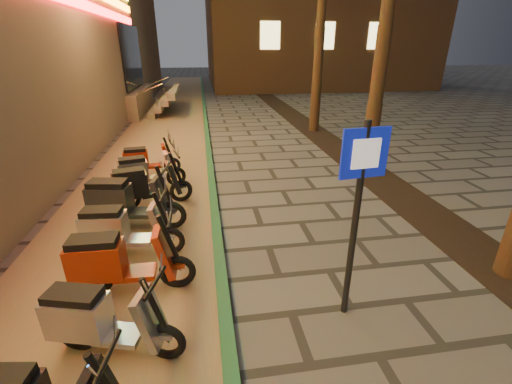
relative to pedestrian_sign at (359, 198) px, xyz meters
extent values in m
cube|color=#8C7251|center=(-3.31, 8.40, -1.68)|extent=(3.40, 60.00, 0.01)
cube|color=#225C34|center=(-1.61, 8.40, -1.64)|extent=(0.18, 60.00, 0.10)
cube|color=black|center=(2.89, 3.40, -1.68)|extent=(1.20, 40.00, 0.02)
cube|color=black|center=(-5.16, 16.40, 1.11)|extent=(0.08, 5.00, 3.00)
cube|color=gray|center=(-7.21, 16.40, -1.09)|extent=(5.00, 6.00, 1.20)
cube|color=gray|center=(-4.21, 16.40, -1.54)|extent=(0.35, 5.00, 0.30)
cube|color=gray|center=(-3.86, 16.40, -1.24)|extent=(0.35, 5.00, 0.30)
cube|color=gray|center=(-3.51, 16.40, -0.94)|extent=(0.35, 5.00, 0.30)
cube|color=gray|center=(-3.16, 16.40, -0.64)|extent=(0.35, 5.00, 0.30)
cylinder|color=silver|center=(-4.61, 14.40, -0.44)|extent=(2.09, 0.06, 0.81)
cylinder|color=silver|center=(-4.61, 18.40, -0.44)|extent=(2.09, 0.06, 0.81)
cube|color=#FBE68A|center=(3.29, 22.37, 2.31)|extent=(1.40, 0.06, 1.80)
cube|color=#FBE68A|center=(7.29, 22.37, 2.31)|extent=(1.40, 0.06, 1.80)
cube|color=#FBE68A|center=(11.29, 22.37, 2.31)|extent=(1.40, 0.06, 1.80)
cylinder|color=#472D19|center=(2.89, 5.40, 1.16)|extent=(0.40, 0.40, 5.70)
cylinder|color=#472D19|center=(2.89, 10.40, 1.29)|extent=(0.40, 0.40, 5.95)
cylinder|color=black|center=(0.00, 0.01, -0.38)|extent=(0.08, 0.08, 2.60)
cube|color=#0C19A3|center=(0.00, -0.01, 0.55)|extent=(0.57, 0.09, 0.57)
cube|color=white|center=(0.00, -0.03, 0.55)|extent=(0.33, 0.06, 0.33)
cylinder|color=black|center=(-2.60, -1.31, -0.60)|extent=(0.12, 0.56, 0.04)
torus|color=black|center=(-3.35, -0.12, -1.44)|extent=(0.50, 0.22, 0.50)
cylinder|color=silver|center=(-3.35, -0.12, -1.44)|extent=(0.15, 0.13, 0.13)
torus|color=black|center=(-2.32, -0.40, -1.44)|extent=(0.50, 0.22, 0.50)
cylinder|color=silver|center=(-2.32, -0.40, -1.44)|extent=(0.15, 0.13, 0.13)
cube|color=#A6A4AC|center=(-2.84, -0.26, -1.40)|extent=(0.59, 0.45, 0.08)
cube|color=#A6A4AC|center=(-3.27, -0.14, -1.16)|extent=(0.74, 0.53, 0.48)
cube|color=black|center=(-3.27, -0.14, -0.89)|extent=(0.65, 0.45, 0.11)
cube|color=#A6A4AC|center=(-2.45, -0.36, -1.12)|extent=(0.35, 0.43, 0.67)
cylinder|color=black|center=(-2.38, -0.38, -0.93)|extent=(0.27, 0.13, 0.70)
cylinder|color=black|center=(-2.34, -0.39, -0.62)|extent=(0.19, 0.54, 0.04)
cube|color=#A6A4AC|center=(-2.32, -0.40, -1.32)|extent=(0.24, 0.18, 0.06)
torus|color=black|center=(-3.41, 0.89, -1.42)|extent=(0.54, 0.11, 0.54)
cylinder|color=silver|center=(-3.41, 0.89, -1.42)|extent=(0.15, 0.11, 0.15)
torus|color=black|center=(-2.25, 0.87, -1.42)|extent=(0.54, 0.11, 0.54)
cylinder|color=silver|center=(-2.25, 0.87, -1.42)|extent=(0.15, 0.11, 0.15)
cube|color=maroon|center=(-2.84, 0.88, -1.37)|extent=(0.58, 0.36, 0.08)
cube|color=maroon|center=(-3.33, 0.89, -1.11)|extent=(0.73, 0.41, 0.52)
cube|color=black|center=(-3.33, 0.89, -0.81)|extent=(0.65, 0.34, 0.12)
cube|color=maroon|center=(-2.39, 0.88, -1.06)|extent=(0.28, 0.42, 0.73)
cylinder|color=black|center=(-2.32, 0.87, -0.85)|extent=(0.29, 0.08, 0.77)
cylinder|color=black|center=(-2.27, 0.87, -0.52)|extent=(0.06, 0.60, 0.05)
cube|color=maroon|center=(-2.25, 0.87, -1.29)|extent=(0.23, 0.15, 0.06)
torus|color=black|center=(-3.54, 1.90, -1.43)|extent=(0.53, 0.15, 0.52)
cylinder|color=silver|center=(-3.54, 1.90, -1.43)|extent=(0.15, 0.11, 0.14)
torus|color=black|center=(-2.43, 1.80, -1.43)|extent=(0.53, 0.15, 0.52)
cylinder|color=silver|center=(-2.43, 1.80, -1.43)|extent=(0.15, 0.11, 0.14)
cube|color=#BBBCC0|center=(-3.00, 1.85, -1.39)|extent=(0.58, 0.39, 0.08)
cube|color=#BBBCC0|center=(-3.46, 1.89, -1.14)|extent=(0.73, 0.44, 0.50)
cube|color=black|center=(-3.46, 1.89, -0.85)|extent=(0.65, 0.37, 0.12)
cube|color=#BBBCC0|center=(-2.57, 1.81, -1.09)|extent=(0.30, 0.42, 0.70)
cylinder|color=black|center=(-2.50, 1.80, -0.89)|extent=(0.28, 0.09, 0.74)
cylinder|color=black|center=(-2.45, 1.80, -0.57)|extent=(0.10, 0.58, 0.04)
cube|color=#BBBCC0|center=(-2.43, 1.80, -1.31)|extent=(0.23, 0.16, 0.06)
torus|color=black|center=(-3.68, 2.93, -1.40)|extent=(0.59, 0.21, 0.58)
cylinder|color=silver|center=(-3.68, 2.93, -1.40)|extent=(0.17, 0.14, 0.16)
torus|color=black|center=(-2.45, 2.73, -1.40)|extent=(0.59, 0.21, 0.58)
cylinder|color=silver|center=(-2.45, 2.73, -1.40)|extent=(0.17, 0.14, 0.16)
cube|color=#212426|center=(-3.08, 2.83, -1.35)|extent=(0.67, 0.47, 0.09)
cube|color=#212426|center=(-3.60, 2.92, -1.07)|extent=(0.84, 0.55, 0.56)
cube|color=black|center=(-3.60, 2.92, -0.75)|extent=(0.74, 0.47, 0.13)
cube|color=#212426|center=(-2.61, 2.75, -1.02)|extent=(0.37, 0.49, 0.78)
cylinder|color=black|center=(-2.53, 2.74, -0.80)|extent=(0.31, 0.13, 0.82)
cylinder|color=black|center=(-2.48, 2.73, -0.44)|extent=(0.15, 0.65, 0.05)
cube|color=#212426|center=(-2.45, 2.73, -1.26)|extent=(0.27, 0.19, 0.07)
torus|color=black|center=(-3.45, 3.72, -1.42)|extent=(0.54, 0.23, 0.53)
cylinder|color=silver|center=(-3.45, 3.72, -1.42)|extent=(0.16, 0.13, 0.14)
torus|color=black|center=(-2.34, 4.00, -1.42)|extent=(0.54, 0.23, 0.53)
cylinder|color=silver|center=(-2.34, 4.00, -1.42)|extent=(0.16, 0.13, 0.14)
cube|color=black|center=(-2.90, 3.86, -1.38)|extent=(0.63, 0.47, 0.08)
cube|color=black|center=(-3.37, 3.74, -1.12)|extent=(0.79, 0.55, 0.51)
cube|color=black|center=(-3.37, 3.74, -0.83)|extent=(0.69, 0.47, 0.12)
cube|color=black|center=(-2.47, 3.96, -1.07)|extent=(0.36, 0.46, 0.72)
cylinder|color=black|center=(-2.40, 3.98, -0.87)|extent=(0.29, 0.14, 0.76)
cylinder|color=black|center=(-2.36, 3.99, -0.54)|extent=(0.19, 0.59, 0.05)
cube|color=black|center=(-2.34, 4.00, -1.30)|extent=(0.25, 0.19, 0.06)
torus|color=black|center=(-3.56, 4.74, -1.43)|extent=(0.51, 0.22, 0.50)
cylinder|color=silver|center=(-3.56, 4.74, -1.43)|extent=(0.16, 0.13, 0.14)
torus|color=black|center=(-2.50, 5.01, -1.43)|extent=(0.51, 0.22, 0.50)
cylinder|color=silver|center=(-2.50, 5.01, -1.43)|extent=(0.16, 0.13, 0.14)
cube|color=gray|center=(-3.04, 4.87, -1.40)|extent=(0.60, 0.45, 0.08)
cube|color=gray|center=(-3.48, 4.76, -1.15)|extent=(0.75, 0.52, 0.49)
cube|color=black|center=(-3.48, 4.76, -0.87)|extent=(0.66, 0.45, 0.12)
cube|color=gray|center=(-2.64, 4.97, -1.10)|extent=(0.34, 0.44, 0.68)
cylinder|color=black|center=(-2.57, 4.99, -0.91)|extent=(0.27, 0.13, 0.72)
cylinder|color=black|center=(-2.52, 5.00, -0.60)|extent=(0.18, 0.56, 0.04)
cube|color=gray|center=(-2.50, 5.01, -1.32)|extent=(0.24, 0.18, 0.06)
torus|color=black|center=(-3.66, 5.84, -1.45)|extent=(0.48, 0.16, 0.47)
cylinder|color=silver|center=(-3.66, 5.84, -1.45)|extent=(0.14, 0.11, 0.13)
torus|color=black|center=(-2.67, 5.98, -1.45)|extent=(0.48, 0.16, 0.47)
cylinder|color=silver|center=(-2.67, 5.98, -1.45)|extent=(0.14, 0.11, 0.13)
cube|color=maroon|center=(-3.17, 5.91, -1.42)|extent=(0.53, 0.37, 0.07)
cube|color=maroon|center=(-3.59, 5.85, -1.19)|extent=(0.67, 0.43, 0.45)
cube|color=black|center=(-3.59, 5.85, -0.93)|extent=(0.59, 0.36, 0.11)
cube|color=maroon|center=(-2.79, 5.97, -1.15)|extent=(0.29, 0.39, 0.63)
cylinder|color=black|center=(-2.73, 5.97, -0.97)|extent=(0.25, 0.10, 0.67)
cylinder|color=black|center=(-2.68, 5.98, -0.68)|extent=(0.11, 0.52, 0.04)
cube|color=maroon|center=(-2.67, 5.98, -1.34)|extent=(0.21, 0.15, 0.05)
camera|label=1|loc=(-1.75, -3.41, 1.64)|focal=24.00mm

